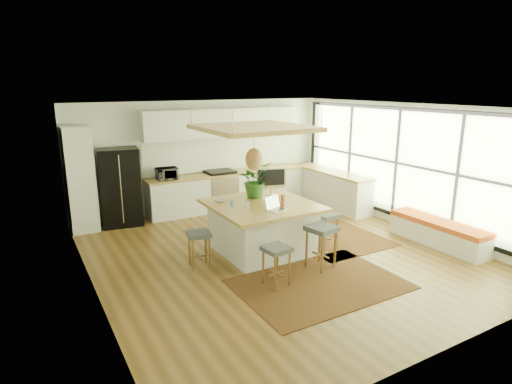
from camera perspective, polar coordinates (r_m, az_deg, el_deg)
floor at (r=8.02m, az=3.05°, el=-8.24°), size 7.00×7.00×0.00m
ceiling at (r=7.41m, az=3.33°, el=11.41°), size 7.00×7.00×0.00m
wall_back at (r=10.65m, az=-7.15°, el=4.93°), size 6.50×0.00×6.50m
wall_front at (r=5.16m, az=24.97°, el=-6.64°), size 6.50×0.00×6.50m
wall_left at (r=6.48m, az=-21.70°, el=-2.16°), size 0.00×7.00×7.00m
wall_right at (r=9.73m, az=19.49°, el=3.31°), size 0.00×7.00×7.00m
window_wall at (r=9.70m, az=19.40°, el=3.59°), size 0.10×6.20×2.60m
pantry at (r=9.64m, az=-22.70°, el=1.56°), size 0.55×0.60×2.25m
back_counter_base at (r=10.77m, az=-3.64°, el=0.17°), size 4.20×0.60×0.88m
back_counter_top at (r=10.67m, az=-3.68°, el=2.57°), size 4.24×0.64×0.05m
backsplash at (r=10.85m, az=-4.42°, el=5.17°), size 4.20×0.02×0.80m
upper_cabinets at (r=10.61m, az=-4.13°, el=9.32°), size 4.20×0.34×0.70m
range at (r=10.65m, az=-4.85°, el=0.32°), size 0.76×0.62×1.00m
right_counter_base at (r=11.08m, az=10.23°, el=0.38°), size 0.60×2.50×0.88m
right_counter_top at (r=10.98m, az=10.33°, el=2.70°), size 0.64×2.54×0.05m
window_bench at (r=9.05m, az=23.38°, el=-5.07°), size 0.52×2.00×0.50m
ceiling_panel at (r=7.66m, az=-0.28°, el=6.65°), size 1.86×1.86×0.80m
rug_near at (r=6.92m, az=8.59°, el=-12.18°), size 2.60×1.80×0.01m
rug_right at (r=9.12m, az=9.27°, el=-5.52°), size 1.80×2.60×0.01m
fridge at (r=9.80m, az=-17.92°, el=0.97°), size 0.96×0.80×1.73m
island at (r=7.97m, az=0.79°, el=-4.78°), size 1.85×1.85×0.93m
stool_near_left at (r=6.68m, az=2.77°, el=-9.73°), size 0.43×0.43×0.65m
stool_near_right at (r=7.36m, az=8.75°, el=-7.54°), size 0.53×0.53×0.76m
stool_right_front at (r=8.23m, az=9.34°, el=-5.15°), size 0.46×0.46×0.71m
stool_right_back at (r=9.02m, az=5.37°, el=-3.26°), size 0.46×0.46×0.71m
stool_left_side at (r=7.37m, az=-7.68°, el=-7.47°), size 0.44×0.44×0.64m
laptop at (r=7.40m, az=2.90°, el=-1.56°), size 0.43×0.45×0.26m
monitor at (r=8.36m, az=2.07°, el=1.31°), size 0.63×0.38×0.55m
microwave at (r=10.03m, az=-12.00°, el=2.62°), size 0.50×0.29×0.33m
island_plant at (r=8.22m, az=-0.18°, el=1.14°), size 0.84×0.87×0.54m
island_bowl at (r=7.94m, az=-4.89°, el=-1.19°), size 0.25×0.25×0.05m
island_bottle_0 at (r=7.63m, az=-3.13°, el=-1.26°), size 0.07×0.07×0.19m
island_bottle_1 at (r=7.49m, az=-1.24°, el=-1.56°), size 0.07×0.07×0.19m
island_bottle_2 at (r=7.69m, az=3.55°, el=-1.16°), size 0.07×0.07×0.19m
island_bottle_3 at (r=8.02m, az=2.77°, el=-0.48°), size 0.07×0.07×0.19m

